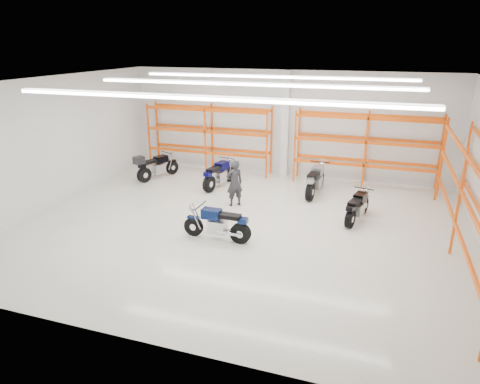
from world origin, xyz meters
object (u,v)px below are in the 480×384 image
(motorcycle_back_d, at_px, (357,208))
(standing_man, at_px, (235,183))
(motorcycle_back_b, at_px, (219,175))
(motorcycle_back_a, at_px, (155,167))
(structural_column, at_px, (285,125))
(motorcycle_main, at_px, (220,225))
(motorcycle_back_c, at_px, (315,181))

(motorcycle_back_d, bearing_deg, standing_man, 178.68)
(motorcycle_back_b, height_order, standing_man, standing_man)
(motorcycle_back_a, xyz_separation_m, structural_column, (5.10, 2.33, 1.70))
(motorcycle_back_d, height_order, structural_column, structural_column)
(motorcycle_main, distance_m, motorcycle_back_b, 4.90)
(motorcycle_back_b, xyz_separation_m, motorcycle_back_d, (5.55, -1.83, -0.05))
(motorcycle_main, height_order, motorcycle_back_a, motorcycle_back_a)
(motorcycle_back_a, relative_size, motorcycle_back_b, 0.98)
(standing_man, bearing_deg, motorcycle_back_d, 137.22)
(motorcycle_back_b, relative_size, structural_column, 0.49)
(motorcycle_back_c, bearing_deg, structural_column, 128.85)
(motorcycle_main, relative_size, motorcycle_back_b, 0.96)
(motorcycle_back_b, distance_m, motorcycle_back_d, 5.84)
(motorcycle_back_c, height_order, motorcycle_back_d, motorcycle_back_c)
(standing_man, bearing_deg, motorcycle_back_a, -65.13)
(motorcycle_back_a, distance_m, motorcycle_back_c, 6.81)
(motorcycle_back_a, relative_size, motorcycle_back_d, 1.09)
(motorcycle_back_a, bearing_deg, standing_man, -23.67)
(motorcycle_back_d, bearing_deg, structural_column, 128.57)
(motorcycle_main, bearing_deg, standing_man, 100.19)
(motorcycle_main, bearing_deg, motorcycle_back_c, 67.38)
(motorcycle_main, xyz_separation_m, motorcycle_back_c, (2.04, 4.90, 0.05))
(standing_man, xyz_separation_m, structural_column, (0.84, 4.19, 1.41))
(motorcycle_main, xyz_separation_m, motorcycle_back_a, (-4.77, 4.70, 0.07))
(motorcycle_main, bearing_deg, motorcycle_back_a, 135.41)
(motorcycle_back_b, xyz_separation_m, motorcycle_back_c, (3.84, 0.34, 0.03))
(motorcycle_back_c, distance_m, standing_man, 3.30)
(motorcycle_main, relative_size, structural_column, 0.47)
(motorcycle_back_c, height_order, standing_man, standing_man)
(motorcycle_main, relative_size, motorcycle_back_c, 0.90)
(motorcycle_main, distance_m, standing_man, 2.90)
(motorcycle_back_d, relative_size, structural_column, 0.44)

